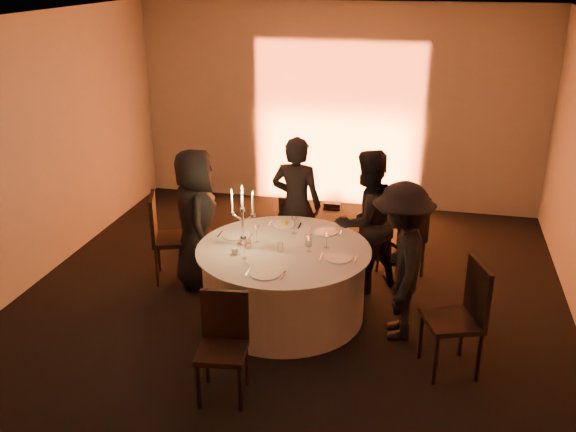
% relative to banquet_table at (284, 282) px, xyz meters
% --- Properties ---
extents(floor, '(7.00, 7.00, 0.00)m').
position_rel_banquet_table_xyz_m(floor, '(0.00, 0.00, -0.38)').
color(floor, black).
rests_on(floor, ground).
extents(ceiling, '(7.00, 7.00, 0.00)m').
position_rel_banquet_table_xyz_m(ceiling, '(0.00, 0.00, 2.62)').
color(ceiling, silver).
rests_on(ceiling, wall_back).
extents(wall_back, '(7.00, 0.00, 7.00)m').
position_rel_banquet_table_xyz_m(wall_back, '(0.00, 3.50, 1.12)').
color(wall_back, '#B1ACA4').
rests_on(wall_back, floor).
extents(wall_front, '(7.00, 0.00, 7.00)m').
position_rel_banquet_table_xyz_m(wall_front, '(0.00, -3.50, 1.12)').
color(wall_front, '#B1ACA4').
rests_on(wall_front, floor).
extents(wall_left, '(0.00, 7.00, 7.00)m').
position_rel_banquet_table_xyz_m(wall_left, '(-3.00, 0.00, 1.12)').
color(wall_left, '#B1ACA4').
rests_on(wall_left, floor).
extents(uplighter_fixture, '(0.25, 0.12, 0.10)m').
position_rel_banquet_table_xyz_m(uplighter_fixture, '(0.00, 3.20, -0.33)').
color(uplighter_fixture, black).
rests_on(uplighter_fixture, floor).
extents(banquet_table, '(1.80, 1.80, 0.77)m').
position_rel_banquet_table_xyz_m(banquet_table, '(0.00, 0.00, 0.00)').
color(banquet_table, black).
rests_on(banquet_table, floor).
extents(chair_left, '(0.59, 0.59, 1.05)m').
position_rel_banquet_table_xyz_m(chair_left, '(-1.53, 0.51, 0.21)').
color(chair_left, black).
rests_on(chair_left, floor).
extents(chair_back_left, '(0.41, 0.41, 0.86)m').
position_rel_banquet_table_xyz_m(chair_back_left, '(-0.15, 1.32, 0.09)').
color(chair_back_left, black).
rests_on(chair_back_left, floor).
extents(chair_back_right, '(0.62, 0.62, 1.00)m').
position_rel_banquet_table_xyz_m(chair_back_right, '(1.19, 1.16, 0.18)').
color(chair_back_right, black).
rests_on(chair_back_right, floor).
extents(chair_right, '(0.60, 0.60, 1.07)m').
position_rel_banquet_table_xyz_m(chair_right, '(1.78, -0.60, 0.22)').
color(chair_right, black).
rests_on(chair_right, floor).
extents(chair_front, '(0.46, 0.46, 0.93)m').
position_rel_banquet_table_xyz_m(chair_front, '(-0.20, -1.39, 0.14)').
color(chair_front, black).
rests_on(chair_front, floor).
extents(guest_left, '(0.78, 0.93, 1.61)m').
position_rel_banquet_table_xyz_m(guest_left, '(-1.13, 0.49, 0.42)').
color(guest_left, black).
rests_on(guest_left, floor).
extents(guest_back_left, '(0.64, 0.45, 1.66)m').
position_rel_banquet_table_xyz_m(guest_back_left, '(-0.11, 1.10, 0.45)').
color(guest_back_left, black).
rests_on(guest_back_left, floor).
extents(guest_back_right, '(1.01, 1.00, 1.64)m').
position_rel_banquet_table_xyz_m(guest_back_right, '(0.75, 0.81, 0.43)').
color(guest_back_right, black).
rests_on(guest_back_right, floor).
extents(guest_right, '(0.69, 1.09, 1.60)m').
position_rel_banquet_table_xyz_m(guest_right, '(1.19, -0.12, 0.42)').
color(guest_right, black).
rests_on(guest_right, floor).
extents(plate_left, '(0.36, 0.28, 0.01)m').
position_rel_banquet_table_xyz_m(plate_left, '(-0.58, 0.19, 0.39)').
color(plate_left, white).
rests_on(plate_left, banquet_table).
extents(plate_back_left, '(0.36, 0.24, 0.08)m').
position_rel_banquet_table_xyz_m(plate_back_left, '(-0.13, 0.62, 0.40)').
color(plate_back_left, white).
rests_on(plate_back_left, banquet_table).
extents(plate_back_right, '(0.35, 0.27, 0.01)m').
position_rel_banquet_table_xyz_m(plate_back_right, '(0.34, 0.50, 0.39)').
color(plate_back_right, white).
rests_on(plate_back_right, banquet_table).
extents(plate_right, '(0.36, 0.27, 0.01)m').
position_rel_banquet_table_xyz_m(plate_right, '(0.58, -0.12, 0.39)').
color(plate_right, white).
rests_on(plate_right, banquet_table).
extents(plate_front, '(0.36, 0.29, 0.01)m').
position_rel_banquet_table_xyz_m(plate_front, '(-0.03, -0.60, 0.39)').
color(plate_front, white).
rests_on(plate_front, banquet_table).
extents(coffee_cup, '(0.11, 0.11, 0.07)m').
position_rel_banquet_table_xyz_m(coffee_cup, '(-0.45, -0.24, 0.42)').
color(coffee_cup, white).
rests_on(coffee_cup, banquet_table).
extents(candelabra, '(0.28, 0.13, 0.66)m').
position_rel_banquet_table_xyz_m(candelabra, '(-0.43, -0.01, 0.61)').
color(candelabra, white).
rests_on(candelabra, banquet_table).
extents(wine_glass_a, '(0.07, 0.07, 0.19)m').
position_rel_banquet_table_xyz_m(wine_glass_a, '(-0.31, 0.09, 0.52)').
color(wine_glass_a, silver).
rests_on(wine_glass_a, banquet_table).
extents(wine_glass_b, '(0.07, 0.07, 0.19)m').
position_rel_banquet_table_xyz_m(wine_glass_b, '(-0.32, -0.32, 0.52)').
color(wine_glass_b, silver).
rests_on(wine_glass_b, banquet_table).
extents(wine_glass_c, '(0.07, 0.07, 0.19)m').
position_rel_banquet_table_xyz_m(wine_glass_c, '(0.27, -0.02, 0.52)').
color(wine_glass_c, silver).
rests_on(wine_glass_c, banquet_table).
extents(wine_glass_d, '(0.07, 0.07, 0.19)m').
position_rel_banquet_table_xyz_m(wine_glass_d, '(0.43, 0.11, 0.52)').
color(wine_glass_d, silver).
rests_on(wine_glass_d, banquet_table).
extents(wine_glass_e, '(0.07, 0.07, 0.19)m').
position_rel_banquet_table_xyz_m(wine_glass_e, '(0.02, 0.40, 0.52)').
color(wine_glass_e, silver).
rests_on(wine_glass_e, banquet_table).
extents(tumbler_a, '(0.07, 0.07, 0.09)m').
position_rel_banquet_table_xyz_m(tumbler_a, '(-0.02, -0.07, 0.43)').
color(tumbler_a, silver).
rests_on(tumbler_a, banquet_table).
extents(tumbler_b, '(0.07, 0.07, 0.09)m').
position_rel_banquet_table_xyz_m(tumbler_b, '(0.24, 0.11, 0.43)').
color(tumbler_b, silver).
rests_on(tumbler_b, banquet_table).
extents(tumbler_c, '(0.07, 0.07, 0.09)m').
position_rel_banquet_table_xyz_m(tumbler_c, '(-0.35, -0.08, 0.43)').
color(tumbler_c, silver).
rests_on(tumbler_c, banquet_table).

